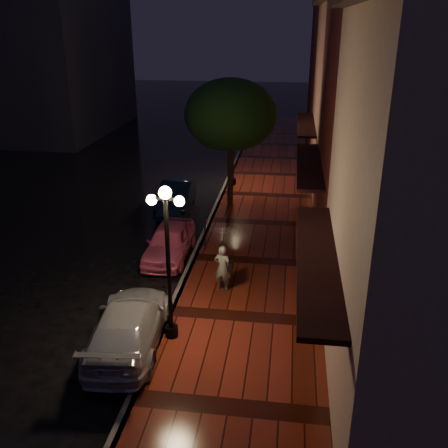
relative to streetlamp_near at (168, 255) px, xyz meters
The scene contains 14 objects.
ground 5.65m from the streetlamp_near, 94.00° to the left, with size 120.00×120.00×0.00m, color black.
sidewalk 5.91m from the streetlamp_near, 69.19° to the left, with size 4.50×60.00×0.15m, color #41140B.
curb 5.61m from the streetlamp_near, 94.00° to the left, with size 0.25×60.00×0.15m, color #595451.
storefront_mid 10.08m from the streetlamp_near, 46.47° to the left, with size 5.00×8.00×11.00m, color #511914.
storefront_far 16.52m from the streetlamp_near, 66.09° to the left, with size 5.00×8.00×9.00m, color #8C5951.
storefront_extra 25.98m from the streetlamp_near, 75.10° to the left, with size 5.00×12.00×10.00m, color #511914.
streetlamp_near is the anchor object (origin of this frame).
streetlamp_far 14.00m from the streetlamp_near, 90.00° to the left, with size 0.96×0.36×4.31m.
street_tree 11.12m from the streetlamp_near, 88.65° to the left, with size 4.16×4.16×5.80m.
pink_car 5.67m from the streetlamp_near, 104.00° to the left, with size 1.49×3.70×1.26m, color #E55E87.
navy_car 10.53m from the streetlamp_near, 102.12° to the left, with size 1.40×4.02×1.32m, color black.
silver_car 2.27m from the streetlamp_near, 161.06° to the right, with size 1.79×4.41×1.28m, color #ACACB4.
woman_with_umbrella 3.10m from the streetlamp_near, 69.27° to the left, with size 0.90×0.92×2.17m.
parking_meter 5.92m from the streetlamp_near, 90.39° to the left, with size 0.12×0.10×1.28m.
Camera 1 is at (3.35, -16.27, 8.17)m, focal length 40.00 mm.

